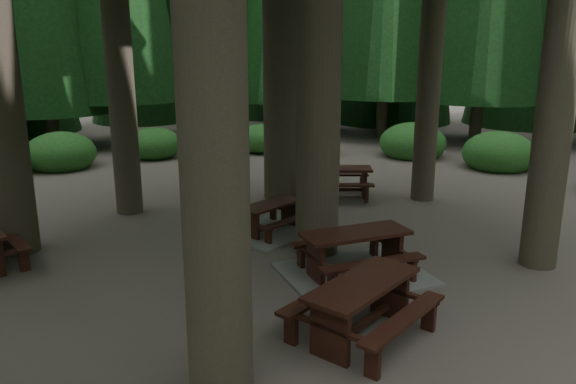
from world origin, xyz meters
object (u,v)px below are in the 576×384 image
picnic_table_c (271,223)px  picnic_table_e (362,300)px  picnic_table_a (355,260)px  picnic_table_d (337,177)px

picnic_table_c → picnic_table_e: (-1.20, -4.60, 0.35)m
picnic_table_a → picnic_table_c: picnic_table_a is taller
picnic_table_c → picnic_table_e: 4.77m
picnic_table_c → picnic_table_d: bearing=12.7°
picnic_table_d → picnic_table_e: (-4.29, -6.30, 0.03)m
picnic_table_a → picnic_table_e: 2.19m
picnic_table_a → picnic_table_c: size_ratio=1.18×
picnic_table_d → picnic_table_e: bearing=-91.3°
picnic_table_e → picnic_table_a: bearing=35.2°
picnic_table_a → picnic_table_d: 5.45m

